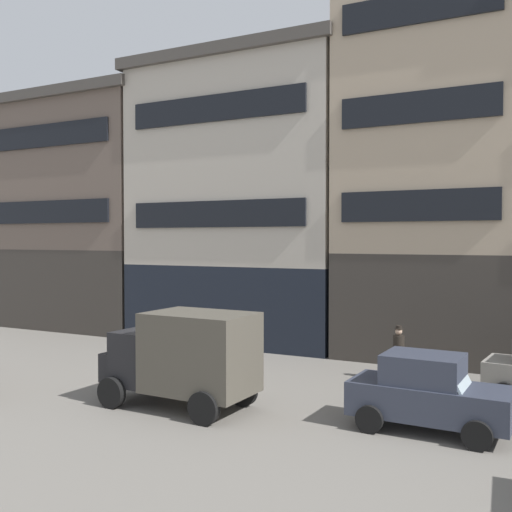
# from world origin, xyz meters

# --- Properties ---
(ground_plane) EXTENTS (120.00, 120.00, 0.00)m
(ground_plane) POSITION_xyz_m (0.00, 0.00, 0.00)
(ground_plane) COLOR slate
(building_far_left) EXTENTS (9.35, 7.02, 11.97)m
(building_far_left) POSITION_xyz_m (-12.92, 10.45, 6.02)
(building_far_left) COLOR #38332D
(building_far_left) RESTS_ON ground_plane
(building_center_left) EXTENTS (10.18, 7.02, 12.66)m
(building_center_left) POSITION_xyz_m (-3.50, 10.46, 6.37)
(building_center_left) COLOR black
(building_center_left) RESTS_ON ground_plane
(building_center_right) EXTENTS (7.06, 7.02, 18.26)m
(building_center_right) POSITION_xyz_m (4.77, 10.45, 9.18)
(building_center_right) COLOR #38332D
(building_center_right) RESTS_ON ground_plane
(delivery_truck_near) EXTENTS (4.40, 2.24, 2.62)m
(delivery_truck_near) POSITION_xyz_m (0.20, -0.68, 1.42)
(delivery_truck_near) COLOR black
(delivery_truck_near) RESTS_ON ground_plane
(sedan_parked_curb) EXTENTS (3.75, 1.96, 1.83)m
(sedan_parked_curb) POSITION_xyz_m (6.49, 0.41, 0.91)
(sedan_parked_curb) COLOR #333847
(sedan_parked_curb) RESTS_ON ground_plane
(pedestrian_officer) EXTENTS (0.43, 0.43, 1.79)m
(pedestrian_officer) POSITION_xyz_m (4.67, 5.02, 0.98)
(pedestrian_officer) COLOR black
(pedestrian_officer) RESTS_ON ground_plane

